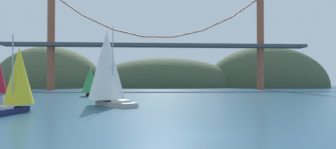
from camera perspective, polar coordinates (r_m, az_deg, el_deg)
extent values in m
plane|color=navy|center=(21.15, 6.35, -11.59)|extent=(360.00, 360.00, 0.00)
ellipsoid|color=#425138|center=(168.03, 18.54, -2.32)|extent=(67.36, 44.00, 44.10)
ellipsoid|color=#425138|center=(155.76, -0.55, -2.48)|extent=(81.21, 44.00, 31.13)
ellipsoid|color=#4C5B3D|center=(163.78, -22.02, -2.34)|extent=(55.67, 44.00, 42.40)
cylinder|color=brown|center=(122.33, -21.71, 5.93)|extent=(2.80, 2.80, 37.20)
cylinder|color=brown|center=(124.75, 17.46, 5.77)|extent=(2.80, 2.80, 37.20)
cube|color=#47474C|center=(116.33, -1.92, 5.67)|extent=(118.43, 6.00, 1.20)
cylinder|color=brown|center=(123.26, -19.00, 12.72)|extent=(12.06, 0.50, 8.59)
cylinder|color=brown|center=(119.30, -13.47, 9.80)|extent=(11.99, 0.50, 5.91)
cylinder|color=brown|center=(117.20, -7.74, 7.95)|extent=(11.89, 0.50, 3.21)
cylinder|color=brown|center=(116.77, -1.92, 7.30)|extent=(11.78, 0.50, 0.50)
cylinder|color=brown|center=(117.93, 3.86, 7.88)|extent=(11.89, 0.50, 3.21)
cylinder|color=brown|center=(120.73, 9.49, 9.66)|extent=(11.99, 0.50, 5.91)
cylinder|color=brown|center=(125.33, 14.85, 12.47)|extent=(12.06, 0.50, 8.59)
cube|color=#191E4C|center=(38.56, -28.42, -6.23)|extent=(2.36, 6.37, 0.62)
cube|color=beige|center=(37.57, -29.29, -5.61)|extent=(1.49, 2.12, 0.36)
cylinder|color=#B2B2B7|center=(38.95, -27.89, 0.61)|extent=(0.14, 0.14, 8.60)
cone|color=yellow|center=(40.12, -26.90, -0.18)|extent=(3.87, 3.87, 6.97)
cube|color=#B7B2A8|center=(43.76, -10.12, -5.66)|extent=(6.80, 7.76, 0.69)
cube|color=beige|center=(42.50, -9.07, -5.10)|extent=(2.97, 3.11, 0.36)
cylinder|color=#B2B2B7|center=(44.37, -10.64, 2.01)|extent=(0.14, 0.14, 11.08)
cone|color=white|center=(45.90, -11.80, 1.91)|extent=(7.73, 7.73, 10.49)
cube|color=black|center=(75.54, -14.63, -3.72)|extent=(1.96, 6.07, 0.63)
cube|color=beige|center=(76.59, -14.52, -3.31)|extent=(1.36, 1.98, 0.36)
cylinder|color=#B2B2B7|center=(74.86, -14.69, -0.94)|extent=(0.14, 0.14, 6.68)
cone|color=green|center=(73.56, -14.83, -1.09)|extent=(4.33, 4.33, 5.71)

